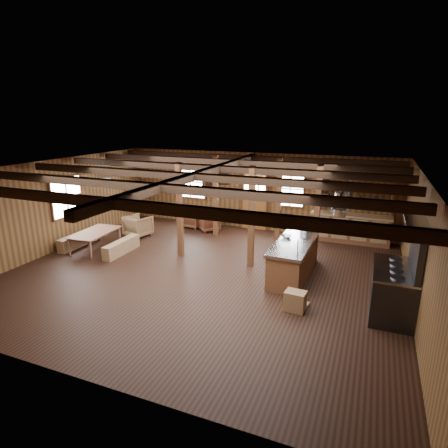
# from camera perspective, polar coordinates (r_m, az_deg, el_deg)

# --- Properties ---
(room) EXTENTS (10.04, 9.04, 2.84)m
(room) POSITION_cam_1_polar(r_m,az_deg,el_deg) (9.61, -3.33, 0.10)
(room) COLOR black
(room) RESTS_ON ground
(ceiling_joists) EXTENTS (9.80, 8.82, 0.18)m
(ceiling_joists) POSITION_cam_1_polar(r_m,az_deg,el_deg) (9.49, -3.00, 7.82)
(ceiling_joists) COLOR black
(ceiling_joists) RESTS_ON ceiling
(timber_posts) EXTENTS (3.95, 2.35, 2.80)m
(timber_posts) POSITION_cam_1_polar(r_m,az_deg,el_deg) (11.29, 3.57, 2.55)
(timber_posts) COLOR #4E2D16
(timber_posts) RESTS_ON floor
(back_door) EXTENTS (1.02, 0.08, 2.15)m
(back_door) POSITION_cam_1_polar(r_m,az_deg,el_deg) (13.76, 4.63, 2.79)
(back_door) COLOR brown
(back_door) RESTS_ON floor
(window_back_left) EXTENTS (1.32, 0.06, 1.32)m
(window_back_left) POSITION_cam_1_polar(r_m,az_deg,el_deg) (14.59, -5.13, 6.44)
(window_back_left) COLOR white
(window_back_left) RESTS_ON wall_back
(window_back_right) EXTENTS (1.02, 0.06, 1.32)m
(window_back_right) POSITION_cam_1_polar(r_m,az_deg,el_deg) (13.30, 10.08, 5.30)
(window_back_right) COLOR white
(window_back_right) RESTS_ON wall_back
(window_left) EXTENTS (0.14, 1.24, 1.32)m
(window_left) POSITION_cam_1_polar(r_m,az_deg,el_deg) (12.80, -22.90, 3.84)
(window_left) COLOR white
(window_left) RESTS_ON wall_back
(notice_boards) EXTENTS (1.08, 0.03, 0.90)m
(notice_boards) POSITION_cam_1_polar(r_m,az_deg,el_deg) (14.12, -1.13, 6.33)
(notice_boards) COLOR silver
(notice_boards) RESTS_ON wall_back
(back_counter) EXTENTS (2.55, 0.60, 2.45)m
(back_counter) POSITION_cam_1_polar(r_m,az_deg,el_deg) (13.02, 18.68, -0.08)
(back_counter) COLOR brown
(back_counter) RESTS_ON floor
(pendant_lamps) EXTENTS (1.86, 2.36, 0.66)m
(pendant_lamps) POSITION_cam_1_polar(r_m,az_deg,el_deg) (11.36, -11.61, 6.72)
(pendant_lamps) COLOR #2F2F32
(pendant_lamps) RESTS_ON ceiling
(pot_rack) EXTENTS (0.38, 3.00, 0.46)m
(pot_rack) POSITION_cam_1_polar(r_m,az_deg,el_deg) (8.81, 17.76, 3.71)
(pot_rack) COLOR #2F2F32
(pot_rack) RESTS_ON ceiling
(kitchen_island) EXTENTS (0.93, 2.52, 1.20)m
(kitchen_island) POSITION_cam_1_polar(r_m,az_deg,el_deg) (9.96, 10.54, -5.16)
(kitchen_island) COLOR brown
(kitchen_island) RESTS_ON floor
(step_stool) EXTENTS (0.52, 0.39, 0.44)m
(step_stool) POSITION_cam_1_polar(r_m,az_deg,el_deg) (8.36, 10.79, -11.45)
(step_stool) COLOR brown
(step_stool) RESTS_ON floor
(commercial_range) EXTENTS (0.89, 1.74, 2.15)m
(commercial_range) POSITION_cam_1_polar(r_m,az_deg,el_deg) (8.69, 24.85, -8.30)
(commercial_range) COLOR #2F2F32
(commercial_range) RESTS_ON floor
(dining_table) EXTENTS (1.02, 1.70, 0.58)m
(dining_table) POSITION_cam_1_polar(r_m,az_deg,el_deg) (12.39, -18.87, -2.41)
(dining_table) COLOR brown
(dining_table) RESTS_ON floor
(bench_wall) EXTENTS (0.28, 1.51, 0.41)m
(bench_wall) POSITION_cam_1_polar(r_m,az_deg,el_deg) (12.90, -21.37, -2.32)
(bench_wall) COLOR brown
(bench_wall) RESTS_ON floor
(bench_aisle) EXTENTS (0.28, 1.50, 0.41)m
(bench_aisle) POSITION_cam_1_polar(r_m,az_deg,el_deg) (11.84, -15.35, -3.40)
(bench_aisle) COLOR brown
(bench_aisle) RESTS_ON floor
(armchair_a) EXTENTS (0.97, 0.97, 0.63)m
(armchair_a) POSITION_cam_1_polar(r_m,az_deg,el_deg) (13.66, -2.28, 0.29)
(armchair_a) COLOR brown
(armchair_a) RESTS_ON floor
(armchair_b) EXTENTS (0.75, 0.77, 0.65)m
(armchair_b) POSITION_cam_1_polar(r_m,az_deg,el_deg) (14.12, -4.77, 0.80)
(armchair_b) COLOR #5B311B
(armchair_b) RESTS_ON floor
(armchair_c) EXTENTS (0.95, 0.96, 0.72)m
(armchair_c) POSITION_cam_1_polar(r_m,az_deg,el_deg) (13.36, -12.95, -0.28)
(armchair_c) COLOR brown
(armchair_c) RESTS_ON floor
(counter_pot) EXTENTS (0.33, 0.33, 0.20)m
(counter_pot) POSITION_cam_1_polar(r_m,az_deg,el_deg) (10.70, 12.38, -0.59)
(counter_pot) COLOR silver
(counter_pot) RESTS_ON kitchen_island
(bowl) EXTENTS (0.31, 0.31, 0.07)m
(bowl) POSITION_cam_1_polar(r_m,az_deg,el_deg) (10.07, 9.47, -1.88)
(bowl) COLOR silver
(bowl) RESTS_ON kitchen_island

